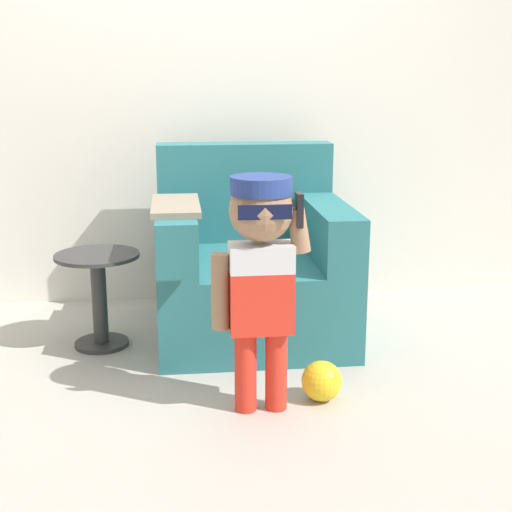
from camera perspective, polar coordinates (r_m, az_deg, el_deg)
name	(u,v)px	position (r m, az deg, el deg)	size (l,w,h in m)	color
ground_plane	(205,334)	(3.77, -4.08, -6.27)	(10.00, 10.00, 0.00)	#ADA89E
wall_back	(196,79)	(4.21, -4.84, 13.96)	(10.00, 0.05, 2.60)	silver
armchair	(251,268)	(3.72, -0.44, -0.96)	(0.98, 0.97, 0.96)	#286B70
person_child	(261,258)	(2.76, 0.37, -0.17)	(0.39, 0.29, 0.96)	red
side_table	(99,291)	(3.61, -12.46, -2.72)	(0.41, 0.41, 0.48)	#333333
toy_ball	(322,381)	(3.03, 5.27, -9.93)	(0.17, 0.17, 0.17)	yellow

